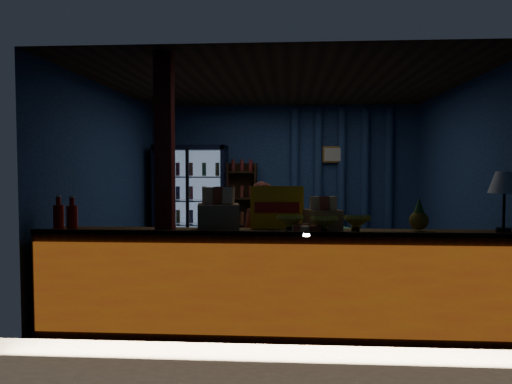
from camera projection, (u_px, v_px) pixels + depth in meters
The scene contains 19 objects.
ground at pixel (281, 285), 6.53m from camera, with size 4.60×4.60×0.00m, color #515154.
room_walls at pixel (281, 165), 6.45m from camera, with size 4.60×4.60×4.60m.
counter at pixel (278, 283), 4.61m from camera, with size 4.40×0.57×0.99m.
support_post at pixel (165, 193), 4.64m from camera, with size 0.16×0.16×2.60m, color maroon.
beverage_cooler at pixel (192, 202), 8.50m from camera, with size 1.20×0.62×1.90m.
bottle_shelf at pixel (242, 210), 8.59m from camera, with size 0.50×0.28×1.60m.
curtain_folds at pixel (341, 181), 8.53m from camera, with size 1.74×0.14×2.50m.
framed_picture at pixel (333, 154), 8.47m from camera, with size 0.36×0.04×0.28m.
shopkeeper at pixel (263, 248), 5.25m from camera, with size 0.51×0.33×1.39m, color maroon.
green_chair at pixel (325, 246), 7.73m from camera, with size 0.67×0.69×0.63m, color #61C378.
side_table at pixel (357, 249), 7.82m from camera, with size 0.68×0.59×0.62m.
yellow_sign at pixel (277, 207), 4.80m from camera, with size 0.52×0.12×0.41m.
soda_bottles at pixel (65, 216), 4.69m from camera, with size 0.27×0.18×0.33m.
snack_box_left at pixel (218, 215), 4.69m from camera, with size 0.42×0.37×0.40m.
snack_box_centre at pixel (323, 219), 4.66m from camera, with size 0.37×0.34×0.32m.
pastry_tray at pixel (305, 230), 4.50m from camera, with size 0.46×0.46×0.08m.
banana_bunches at pixel (323, 222), 4.52m from camera, with size 0.87×0.32×0.19m.
table_lamp at pixel (505, 185), 4.51m from camera, with size 0.28×0.28×0.56m.
pineapple at pixel (419, 218), 4.63m from camera, with size 0.18×0.18×0.30m.
Camera 1 is at (0.10, -6.47, 1.56)m, focal length 35.00 mm.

